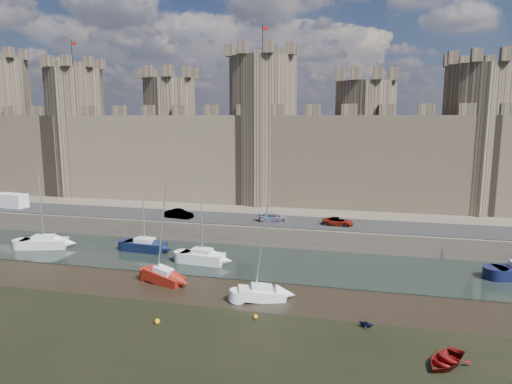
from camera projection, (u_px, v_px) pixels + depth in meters
ground at (73, 366)px, 30.21m from camera, size 160.00×160.00×0.00m
water_channel at (200, 258)px, 53.22m from camera, size 160.00×12.00×0.08m
quay at (266, 196)px, 87.56m from camera, size 160.00×60.00×2.50m
road at (226, 218)px, 62.40m from camera, size 160.00×7.00×0.10m
castle at (247, 145)px, 74.49m from camera, size 108.50×11.00×29.00m
car_1 at (179, 214)px, 62.34m from camera, size 4.13×1.98×1.31m
car_2 at (273, 217)px, 60.52m from camera, size 4.16×2.58×1.12m
car_3 at (338, 222)px, 58.19m from camera, size 4.06×2.18×1.08m
van at (11, 201)px, 69.61m from camera, size 5.18×2.52×2.18m
sailboat_0 at (44, 242)px, 56.88m from camera, size 5.88×3.66×10.28m
sailboat_1 at (145, 245)px, 55.52m from camera, size 5.32×2.42×10.36m
sailboat_2 at (202, 257)px, 50.96m from camera, size 5.07×2.28×10.66m
sailboat_4 at (164, 276)px, 45.08m from camera, size 4.54×2.79×9.93m
sailboat_5 at (262, 293)px, 40.84m from camera, size 4.56×2.95×9.17m
dinghy_4 at (445, 361)px, 30.14m from camera, size 4.05×4.28×0.72m
dinghy_7 at (366, 324)px, 35.61m from camera, size 1.29×1.16×0.61m
buoy_1 at (157, 321)px, 36.23m from camera, size 0.43×0.43×0.43m
buoy_3 at (256, 317)px, 37.12m from camera, size 0.39×0.39×0.39m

